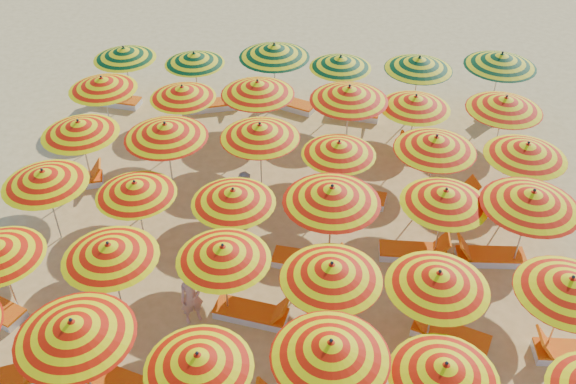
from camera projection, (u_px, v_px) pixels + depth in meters
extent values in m
plane|color=#ECC268|center=(286.00, 252.00, 16.62)|extent=(120.00, 120.00, 0.00)
cylinder|color=silver|center=(84.00, 362.00, 12.51)|extent=(0.04, 0.04, 2.29)
cone|color=orange|center=(73.00, 329.00, 11.90)|extent=(2.60, 2.60, 0.44)
sphere|color=black|center=(71.00, 320.00, 11.74)|extent=(0.08, 0.08, 0.08)
cone|color=orange|center=(198.00, 361.00, 11.61)|extent=(2.28, 2.28, 0.39)
sphere|color=black|center=(197.00, 353.00, 11.47)|extent=(0.07, 0.07, 0.07)
cylinder|color=silver|center=(329.00, 382.00, 12.19)|extent=(0.04, 0.04, 2.24)
cone|color=orange|center=(331.00, 349.00, 11.59)|extent=(2.88, 2.88, 0.43)
sphere|color=black|center=(331.00, 340.00, 11.44)|extent=(0.07, 0.07, 0.07)
cone|color=orange|center=(445.00, 371.00, 11.45)|extent=(2.33, 2.33, 0.39)
sphere|color=black|center=(447.00, 363.00, 11.31)|extent=(0.07, 0.07, 0.07)
cylinder|color=silver|center=(8.00, 278.00, 14.48)|extent=(0.04, 0.04, 2.03)
cylinder|color=silver|center=(116.00, 281.00, 14.36)|extent=(0.04, 0.04, 2.12)
cone|color=orange|center=(109.00, 251.00, 13.79)|extent=(2.53, 2.53, 0.40)
sphere|color=black|center=(107.00, 243.00, 13.65)|extent=(0.07, 0.07, 0.07)
cylinder|color=silver|center=(226.00, 282.00, 14.35)|extent=(0.04, 0.04, 2.08)
cone|color=orange|center=(223.00, 253.00, 13.79)|extent=(2.24, 2.24, 0.40)
sphere|color=black|center=(222.00, 245.00, 13.65)|extent=(0.07, 0.07, 0.07)
cylinder|color=silver|center=(330.00, 302.00, 13.81)|extent=(0.04, 0.04, 2.18)
cone|color=orange|center=(331.00, 271.00, 13.23)|extent=(2.83, 2.83, 0.41)
sphere|color=black|center=(332.00, 263.00, 13.08)|extent=(0.07, 0.07, 0.07)
cylinder|color=silver|center=(432.00, 310.00, 13.64)|extent=(0.04, 0.04, 2.16)
cone|color=orange|center=(438.00, 279.00, 13.06)|extent=(2.45, 2.45, 0.41)
sphere|color=black|center=(440.00, 271.00, 12.92)|extent=(0.07, 0.07, 0.07)
cylinder|color=silver|center=(558.00, 317.00, 13.48)|extent=(0.04, 0.04, 2.19)
cone|color=orange|center=(570.00, 285.00, 12.90)|extent=(2.42, 2.42, 0.42)
sphere|color=black|center=(574.00, 277.00, 12.75)|extent=(0.07, 0.07, 0.07)
cylinder|color=silver|center=(52.00, 206.00, 16.42)|extent=(0.04, 0.04, 2.14)
cone|color=orange|center=(44.00, 177.00, 15.85)|extent=(2.40, 2.40, 0.41)
sphere|color=black|center=(42.00, 170.00, 15.70)|extent=(0.07, 0.07, 0.07)
cylinder|color=silver|center=(140.00, 216.00, 16.23)|extent=(0.04, 0.04, 2.01)
cone|color=orange|center=(135.00, 188.00, 15.69)|extent=(2.18, 2.18, 0.38)
sphere|color=black|center=(134.00, 181.00, 15.56)|extent=(0.07, 0.07, 0.07)
cylinder|color=silver|center=(235.00, 224.00, 15.92)|extent=(0.04, 0.04, 2.06)
cone|color=orange|center=(233.00, 196.00, 15.37)|extent=(2.55, 2.55, 0.39)
sphere|color=black|center=(233.00, 189.00, 15.23)|extent=(0.07, 0.07, 0.07)
cylinder|color=silver|center=(330.00, 227.00, 15.63)|extent=(0.04, 0.04, 2.34)
cone|color=orange|center=(332.00, 194.00, 15.00)|extent=(3.05, 3.05, 0.45)
sphere|color=black|center=(332.00, 186.00, 14.84)|extent=(0.08, 0.08, 0.08)
cylinder|color=silver|center=(440.00, 226.00, 15.82)|extent=(0.04, 0.04, 2.13)
cone|color=orange|center=(445.00, 197.00, 15.26)|extent=(2.73, 2.73, 0.41)
sphere|color=black|center=(447.00, 189.00, 15.11)|extent=(0.07, 0.07, 0.07)
cylinder|color=silver|center=(522.00, 231.00, 15.52)|extent=(0.04, 0.04, 2.33)
cone|color=orange|center=(532.00, 199.00, 14.90)|extent=(3.00, 3.00, 0.44)
sphere|color=black|center=(535.00, 190.00, 14.74)|extent=(0.08, 0.08, 0.08)
cylinder|color=silver|center=(86.00, 155.00, 18.22)|extent=(0.04, 0.04, 2.15)
cone|color=orange|center=(79.00, 127.00, 17.64)|extent=(2.65, 2.65, 0.41)
sphere|color=black|center=(77.00, 120.00, 17.50)|extent=(0.07, 0.07, 0.07)
cylinder|color=silver|center=(170.00, 161.00, 17.89)|extent=(0.04, 0.04, 2.29)
cone|color=orange|center=(166.00, 130.00, 17.28)|extent=(2.58, 2.58, 0.44)
sphere|color=black|center=(164.00, 123.00, 17.12)|extent=(0.08, 0.08, 0.08)
cylinder|color=silver|center=(261.00, 160.00, 17.99)|extent=(0.04, 0.04, 2.21)
cone|color=orange|center=(260.00, 131.00, 17.40)|extent=(2.59, 2.59, 0.42)
sphere|color=black|center=(260.00, 123.00, 17.25)|extent=(0.07, 0.07, 0.07)
cylinder|color=silver|center=(337.00, 174.00, 17.61)|extent=(0.04, 0.04, 2.02)
cone|color=orange|center=(339.00, 148.00, 17.07)|extent=(2.29, 2.29, 0.38)
sphere|color=black|center=(339.00, 141.00, 16.93)|extent=(0.07, 0.07, 0.07)
cylinder|color=silver|center=(431.00, 172.00, 17.51)|extent=(0.04, 0.04, 2.22)
cone|color=orange|center=(436.00, 143.00, 16.92)|extent=(2.90, 2.90, 0.42)
sphere|color=black|center=(437.00, 135.00, 16.77)|extent=(0.07, 0.07, 0.07)
cylinder|color=silver|center=(519.00, 179.00, 17.32)|extent=(0.04, 0.04, 2.17)
cone|color=orange|center=(527.00, 150.00, 16.74)|extent=(2.87, 2.87, 0.41)
sphere|color=black|center=(529.00, 142.00, 16.60)|extent=(0.07, 0.07, 0.07)
cylinder|color=silver|center=(107.00, 109.00, 20.27)|extent=(0.04, 0.04, 2.11)
cone|color=orange|center=(102.00, 83.00, 19.71)|extent=(2.24, 2.24, 0.40)
sphere|color=black|center=(101.00, 77.00, 19.56)|extent=(0.07, 0.07, 0.07)
cylinder|color=silver|center=(185.00, 117.00, 19.98)|extent=(0.04, 0.04, 2.03)
cone|color=orange|center=(182.00, 92.00, 19.44)|extent=(2.53, 2.53, 0.39)
sphere|color=black|center=(182.00, 85.00, 19.30)|extent=(0.07, 0.07, 0.07)
cylinder|color=silver|center=(258.00, 116.00, 19.83)|extent=(0.04, 0.04, 2.25)
cone|color=orange|center=(258.00, 88.00, 19.23)|extent=(2.59, 2.59, 0.43)
sphere|color=black|center=(257.00, 80.00, 19.08)|extent=(0.07, 0.07, 0.07)
cylinder|color=silver|center=(347.00, 123.00, 19.41)|extent=(0.04, 0.04, 2.34)
cone|color=orange|center=(349.00, 93.00, 18.79)|extent=(2.98, 2.98, 0.44)
sphere|color=black|center=(350.00, 86.00, 18.63)|extent=(0.08, 0.08, 0.08)
cylinder|color=silver|center=(412.00, 128.00, 19.39)|extent=(0.04, 0.04, 2.10)
cone|color=orange|center=(415.00, 102.00, 18.83)|extent=(2.50, 2.50, 0.40)
sphere|color=black|center=(416.00, 95.00, 18.68)|extent=(0.07, 0.07, 0.07)
cylinder|color=silver|center=(499.00, 132.00, 19.13)|extent=(0.04, 0.04, 2.22)
cone|color=orange|center=(505.00, 103.00, 18.54)|extent=(2.57, 2.57, 0.42)
sphere|color=black|center=(507.00, 96.00, 18.39)|extent=(0.07, 0.07, 0.07)
cylinder|color=silver|center=(128.00, 77.00, 21.95)|extent=(0.04, 0.04, 2.10)
cone|color=#747908|center=(124.00, 53.00, 21.39)|extent=(2.12, 2.12, 0.40)
sphere|color=black|center=(123.00, 47.00, 21.25)|extent=(0.07, 0.07, 0.07)
cylinder|color=silver|center=(197.00, 82.00, 21.80)|extent=(0.04, 0.04, 2.01)
cone|color=#747908|center=(194.00, 58.00, 21.26)|extent=(2.63, 2.63, 0.38)
sphere|color=black|center=(194.00, 52.00, 21.13)|extent=(0.07, 0.07, 0.07)
cylinder|color=silver|center=(275.00, 78.00, 21.63)|extent=(0.04, 0.04, 2.35)
cone|color=#747908|center=(274.00, 51.00, 21.00)|extent=(2.55, 2.55, 0.45)
sphere|color=black|center=(274.00, 43.00, 20.84)|extent=(0.08, 0.08, 0.08)
cylinder|color=silver|center=(339.00, 86.00, 21.52)|extent=(0.04, 0.04, 2.05)
cone|color=#747908|center=(341.00, 62.00, 20.97)|extent=(2.62, 2.62, 0.39)
sphere|color=black|center=(341.00, 56.00, 20.84)|extent=(0.07, 0.07, 0.07)
cylinder|color=silver|center=(415.00, 90.00, 21.16)|extent=(0.04, 0.04, 2.21)
cone|color=#747908|center=(419.00, 63.00, 20.57)|extent=(2.53, 2.53, 0.42)
sphere|color=black|center=(420.00, 56.00, 20.43)|extent=(0.07, 0.07, 0.07)
cylinder|color=silver|center=(495.00, 88.00, 21.16)|extent=(0.04, 0.04, 2.31)
cone|color=#747908|center=(501.00, 60.00, 20.55)|extent=(2.95, 2.95, 0.44)
sphere|color=black|center=(503.00, 53.00, 20.39)|extent=(0.08, 0.08, 0.08)
cube|color=#EF5B0B|center=(29.00, 365.00, 13.30)|extent=(0.57, 0.68, 0.48)
cube|color=#EF5B0B|center=(122.00, 382.00, 13.22)|extent=(1.79, 1.04, 0.06)
cube|color=#EF5B0B|center=(92.00, 365.00, 13.29)|extent=(0.52, 0.66, 0.48)
cube|color=white|center=(251.00, 314.00, 14.84)|extent=(1.78, 0.87, 0.20)
cube|color=#EF5B0B|center=(251.00, 310.00, 14.76)|extent=(1.78, 0.87, 0.06)
cube|color=#EF5B0B|center=(280.00, 310.00, 14.47)|extent=(0.46, 0.64, 0.48)
cube|color=white|center=(450.00, 337.00, 14.32)|extent=(1.80, 1.13, 0.20)
cube|color=#EF5B0B|center=(451.00, 333.00, 14.24)|extent=(1.80, 1.13, 0.06)
cube|color=#EF5B0B|center=(422.00, 316.00, 14.35)|extent=(0.54, 0.67, 0.48)
cube|color=white|center=(574.00, 354.00, 13.95)|extent=(1.72, 0.65, 0.20)
cube|color=#EF5B0B|center=(575.00, 350.00, 13.87)|extent=(1.72, 0.65, 0.06)
cube|color=#EF5B0B|center=(545.00, 342.00, 13.76)|extent=(0.39, 0.59, 0.48)
cube|color=white|center=(306.00, 262.00, 16.19)|extent=(1.76, 0.78, 0.20)
cube|color=#EF5B0B|center=(307.00, 258.00, 16.11)|extent=(1.76, 0.78, 0.06)
cube|color=#EF5B0B|center=(334.00, 256.00, 15.86)|extent=(0.43, 0.62, 0.48)
cube|color=white|center=(412.00, 253.00, 16.45)|extent=(1.71, 0.61, 0.20)
cube|color=#EF5B0B|center=(413.00, 249.00, 16.37)|extent=(1.71, 0.61, 0.06)
cube|color=#EF5B0B|center=(442.00, 245.00, 16.19)|extent=(0.37, 0.59, 0.48)
cube|color=white|center=(490.00, 258.00, 16.31)|extent=(1.73, 0.69, 0.20)
cube|color=#EF5B0B|center=(491.00, 254.00, 16.23)|extent=(1.73, 0.69, 0.06)
cube|color=#EF5B0B|center=(465.00, 247.00, 16.12)|extent=(0.40, 0.60, 0.48)
cube|color=white|center=(73.00, 183.00, 18.81)|extent=(1.80, 1.07, 0.20)
cube|color=#EF5B0B|center=(72.00, 179.00, 18.73)|extent=(1.80, 1.07, 0.06)
cube|color=#EF5B0B|center=(96.00, 170.00, 18.71)|extent=(0.52, 0.66, 0.48)
cube|color=white|center=(355.00, 198.00, 18.24)|extent=(1.77, 0.87, 0.20)
cube|color=#EF5B0B|center=(356.00, 194.00, 18.16)|extent=(1.77, 0.87, 0.06)
cube|color=#EF5B0B|center=(332.00, 184.00, 18.17)|extent=(0.46, 0.63, 0.48)
cube|color=white|center=(445.00, 200.00, 18.18)|extent=(1.79, 1.03, 0.20)
cube|color=#EF5B0B|center=(446.00, 196.00, 18.10)|extent=(1.79, 1.03, 0.06)
cube|color=#EF5B0B|center=(471.00, 187.00, 18.06)|extent=(0.51, 0.66, 0.48)
cube|color=white|center=(492.00, 209.00, 17.86)|extent=(1.78, 0.88, 0.20)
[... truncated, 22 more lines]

